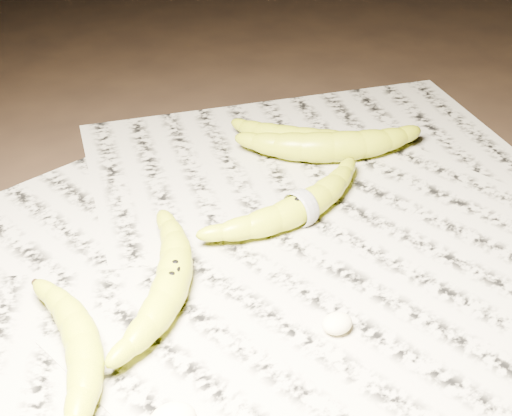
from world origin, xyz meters
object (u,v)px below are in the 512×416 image
banana_upper_a (332,144)px  banana_upper_b (298,136)px  banana_center (172,278)px  banana_taped (301,205)px  banana_left_b (83,343)px

banana_upper_a → banana_upper_b: size_ratio=1.27×
banana_center → banana_upper_a: 0.32m
banana_taped → banana_upper_b: (0.08, 0.14, -0.00)m
banana_center → banana_upper_b: 0.32m
banana_taped → banana_upper_b: 0.16m
banana_upper_b → banana_center: bearing=-101.7°
banana_left_b → banana_upper_a: bearing=-55.1°
banana_taped → banana_upper_a: banana_upper_a is taller
banana_left_b → banana_upper_a: (0.39, 0.19, 0.00)m
banana_upper_a → banana_taped: bearing=-113.8°
banana_left_b → banana_taped: 0.29m
banana_center → banana_left_b: bearing=146.4°
banana_center → banana_upper_a: (0.28, 0.15, 0.00)m
banana_upper_a → banana_upper_b: banana_upper_a is taller
banana_left_b → banana_taped: size_ratio=0.82×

